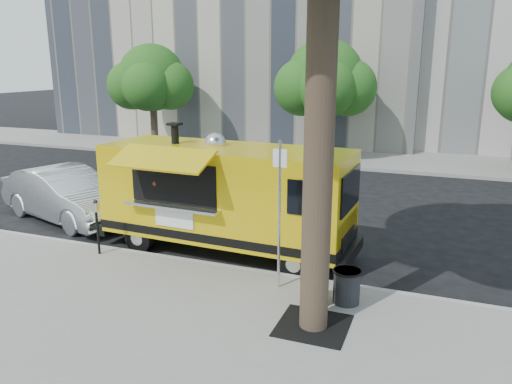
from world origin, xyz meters
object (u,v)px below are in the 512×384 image
at_px(far_tree_a, 152,78).
at_px(far_tree_b, 325,79).
at_px(trash_bin_left, 314,290).
at_px(sedan, 66,195).
at_px(trash_bin_right, 347,285).
at_px(sign_post, 279,206).
at_px(food_truck, 225,195).
at_px(parking_meter, 97,220).

distance_m(far_tree_a, far_tree_b, 9.01).
distance_m(far_tree_a, trash_bin_left, 19.26).
height_order(far_tree_b, sedan, far_tree_b).
xyz_separation_m(far_tree_b, trash_bin_right, (3.96, -14.43, -3.33)).
bearing_deg(sign_post, sedan, 161.84).
relative_size(far_tree_a, sedan, 1.14).
distance_m(food_truck, trash_bin_right, 3.98).
bearing_deg(far_tree_a, trash_bin_left, -49.16).
bearing_deg(trash_bin_left, parking_meter, 172.58).
relative_size(food_truck, sedan, 1.36).
bearing_deg(sign_post, far_tree_b, 100.15).
bearing_deg(far_tree_a, food_truck, -51.66).
relative_size(food_truck, trash_bin_right, 9.76).
bearing_deg(far_tree_a, far_tree_b, 2.54).
xyz_separation_m(far_tree_a, trash_bin_right, (12.96, -14.03, -3.28)).
height_order(far_tree_b, parking_meter, far_tree_b).
distance_m(far_tree_a, parking_meter, 15.59).
xyz_separation_m(far_tree_a, far_tree_b, (9.00, 0.40, 0.06)).
bearing_deg(food_truck, trash_bin_right, -26.89).
xyz_separation_m(parking_meter, sedan, (-2.87, 2.23, -0.21)).
relative_size(sign_post, trash_bin_right, 4.57).
height_order(parking_meter, sedan, sedan).
distance_m(sign_post, trash_bin_left, 1.71).
relative_size(far_tree_a, trash_bin_left, 9.22).
height_order(sign_post, trash_bin_right, sign_post).
xyz_separation_m(sign_post, trash_bin_right, (1.41, -0.18, -1.35)).
xyz_separation_m(trash_bin_left, trash_bin_right, (0.55, 0.33, 0.04)).
distance_m(far_tree_b, parking_meter, 14.48).
relative_size(parking_meter, trash_bin_left, 2.30).
xyz_separation_m(food_truck, trash_bin_left, (2.82, -2.23, -1.00)).
xyz_separation_m(parking_meter, food_truck, (2.59, 1.52, 0.48)).
xyz_separation_m(sign_post, parking_meter, (-4.55, 0.20, -0.87)).
relative_size(far_tree_b, trash_bin_left, 9.47).
distance_m(sedan, trash_bin_left, 8.79).
bearing_deg(trash_bin_left, far_tree_a, 130.84).
xyz_separation_m(sedan, trash_bin_right, (8.83, -2.61, -0.28)).
distance_m(far_tree_b, trash_bin_right, 15.33).
bearing_deg(sedan, trash_bin_right, -89.15).
relative_size(far_tree_b, trash_bin_right, 8.39).
relative_size(far_tree_a, food_truck, 0.84).
distance_m(far_tree_a, sedan, 12.51).
xyz_separation_m(food_truck, sedan, (-5.46, 0.71, -0.68)).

